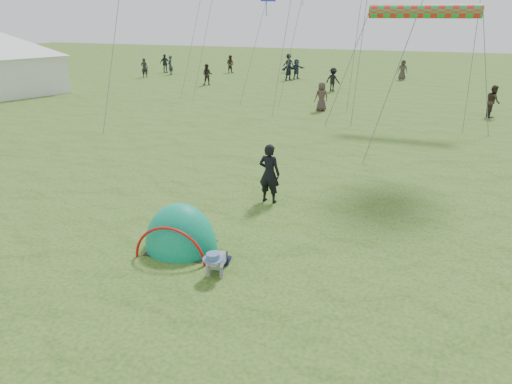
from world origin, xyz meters
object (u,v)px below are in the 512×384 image
(crawling_toddler, at_px, (216,261))
(popup_tent, at_px, (181,248))
(standing_adult, at_px, (269,174))
(event_marquee, at_px, (3,61))

(crawling_toddler, relative_size, popup_tent, 0.35)
(popup_tent, xyz_separation_m, standing_adult, (1.06, 3.55, 0.90))
(popup_tent, relative_size, event_marquee, 0.35)
(standing_adult, height_order, event_marquee, event_marquee)
(crawling_toddler, bearing_deg, event_marquee, 137.42)
(event_marquee, bearing_deg, crawling_toddler, -14.76)
(popup_tent, bearing_deg, crawling_toddler, -35.67)
(crawling_toddler, distance_m, popup_tent, 1.52)
(crawling_toddler, distance_m, event_marquee, 29.85)
(crawling_toddler, relative_size, standing_adult, 0.45)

